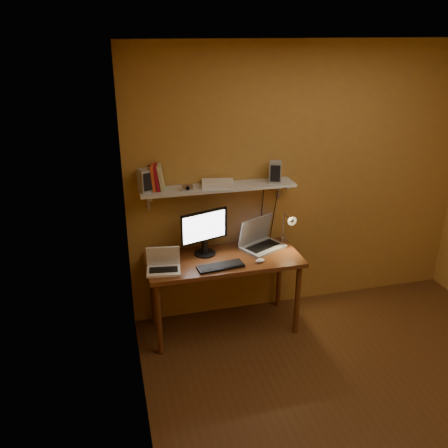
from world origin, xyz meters
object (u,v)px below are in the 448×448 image
object	(u,v)px
keyboard	(221,266)
wall_shelf	(218,188)
shelf_camera	(187,188)
monitor	(205,230)
router	(218,184)
speaker_left	(146,180)
laptop	(259,239)
desk	(224,266)
desk_lamp	(288,225)
mouse	(260,261)
speaker_right	(275,172)
netbook	(163,264)

from	to	relation	value
keyboard	wall_shelf	bearing A→B (deg)	72.26
wall_shelf	shelf_camera	size ratio (longest dim) A/B	14.26
monitor	router	bearing A→B (deg)	6.95
router	speaker_left	bearing A→B (deg)	178.61
laptop	desk	bearing A→B (deg)	175.39
wall_shelf	speaker_left	distance (m)	0.65
desk_lamp	speaker_left	world-z (taller)	speaker_left
mouse	desk_lamp	distance (m)	0.50
desk	shelf_camera	size ratio (longest dim) A/B	14.26
desk	shelf_camera	distance (m)	0.81
speaker_left	router	bearing A→B (deg)	-20.68
speaker_right	speaker_left	bearing A→B (deg)	-163.80
mouse	shelf_camera	distance (m)	0.91
laptop	shelf_camera	size ratio (longest dim) A/B	4.78
speaker_right	wall_shelf	bearing A→B (deg)	-164.35
wall_shelf	speaker_left	size ratio (longest dim) A/B	7.10
wall_shelf	mouse	bearing A→B (deg)	-50.54
desk_lamp	shelf_camera	distance (m)	1.05
mouse	router	size ratio (longest dim) A/B	0.31
desk_lamp	keyboard	bearing A→B (deg)	-157.87
monitor	speaker_right	world-z (taller)	speaker_right
speaker_left	mouse	bearing A→B (deg)	-40.64
desk_lamp	speaker_left	xyz separation A→B (m)	(-1.30, 0.08, 0.51)
laptop	speaker_left	distance (m)	1.22
desk_lamp	speaker_right	size ratio (longest dim) A/B	1.94
laptop	mouse	size ratio (longest dim) A/B	5.36
monitor	wall_shelf	bearing A→B (deg)	7.88
shelf_camera	router	bearing A→B (deg)	12.17
mouse	wall_shelf	bearing A→B (deg)	122.03
speaker_left	keyboard	bearing A→B (deg)	-52.78
monitor	netbook	bearing A→B (deg)	-169.46
netbook	router	distance (m)	0.86
mouse	router	xyz separation A→B (m)	(-0.30, 0.35, 0.63)
mouse	speaker_left	xyz separation A→B (m)	(-0.93, 0.36, 0.71)
laptop	router	distance (m)	0.70
laptop	mouse	xyz separation A→B (m)	(-0.10, -0.32, -0.06)
wall_shelf	speaker_right	size ratio (longest dim) A/B	7.23
desk	mouse	xyz separation A→B (m)	(0.29, -0.16, 0.10)
laptop	speaker_left	size ratio (longest dim) A/B	2.38
desk	mouse	size ratio (longest dim) A/B	16.01
router	desk_lamp	bearing A→B (deg)	-5.24
desk	wall_shelf	world-z (taller)	wall_shelf
wall_shelf	shelf_camera	xyz separation A→B (m)	(-0.29, -0.07, 0.05)
wall_shelf	monitor	distance (m)	0.41
laptop	speaker_left	bearing A→B (deg)	150.98
mouse	speaker_left	distance (m)	1.23
wall_shelf	router	world-z (taller)	router
monitor	speaker_right	size ratio (longest dim) A/B	2.33
laptop	speaker_right	world-z (taller)	speaker_right
desk_lamp	shelf_camera	size ratio (longest dim) A/B	3.82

